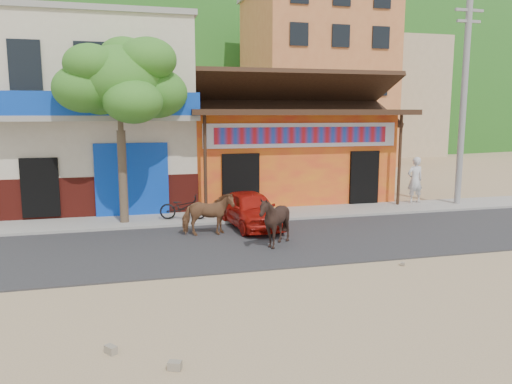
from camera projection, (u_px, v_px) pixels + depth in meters
ground at (321, 266)px, 12.06m from camera, size 120.00×120.00×0.00m
road at (289, 240)px, 14.45m from camera, size 60.00×5.00×0.04m
sidewalk at (258, 215)px, 17.78m from camera, size 60.00×2.00×0.12m
dance_club at (279, 156)px, 21.83m from camera, size 8.00×6.00×3.60m
cafe_building at (98, 117)px, 19.70m from camera, size 7.00×6.00×7.00m
apartment_front at (314, 81)px, 36.30m from camera, size 9.00×9.00×12.00m
apartment_rear at (384, 98)px, 44.43m from camera, size 8.00×8.00×10.00m
hillside at (152, 58)px, 77.07m from camera, size 100.00×40.00×24.00m
tree at (121, 130)px, 15.97m from camera, size 3.00×3.00×6.00m
utility_pole at (463, 101)px, 19.19m from camera, size 0.24×0.24×8.00m
cow_tan at (208, 214)px, 14.88m from camera, size 1.54×0.74×1.29m
cow_dark at (275, 221)px, 13.59m from camera, size 1.41×1.28×1.43m
red_car at (251, 209)px, 16.00m from camera, size 1.68×3.52×1.16m
scooter at (183, 207)px, 16.78m from camera, size 1.67×0.92×0.83m
pedestrian at (415, 180)px, 19.82m from camera, size 0.68×0.46×1.84m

